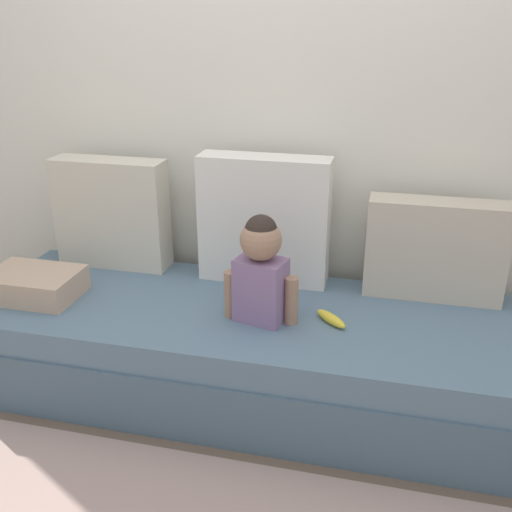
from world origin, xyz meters
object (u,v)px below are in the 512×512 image
Objects in this scene: throw_pillow_left at (112,213)px; toddler at (261,267)px; throw_pillow_right at (435,250)px; throw_pillow_center at (264,220)px; couch at (248,350)px; folded_blanket at (34,284)px; banana at (331,319)px.

throw_pillow_left is 0.93m from toddler.
toddler reaches higher than throw_pillow_right.
throw_pillow_center reaches higher than toddler.
throw_pillow_center is at bearing 90.00° from couch.
folded_blanket reaches higher than couch.
throw_pillow_left is 1.21m from banana.
throw_pillow_left is at bearing 162.41° from banana.
throw_pillow_center is 1.50× the size of folded_blanket.
throw_pillow_right reaches higher than couch.
throw_pillow_left is at bearing 180.00° from throw_pillow_right.
throw_pillow_center is (0.77, 0.00, 0.03)m from throw_pillow_left.
toddler is at bearing -172.77° from banana.
folded_blanket is at bearing -156.16° from throw_pillow_center.
throw_pillow_center is 0.77m from throw_pillow_right.
throw_pillow_right is (0.77, 0.00, -0.08)m from throw_pillow_center.
folded_blanket is at bearing -178.47° from toddler.
throw_pillow_left is 1.38× the size of folded_blanket.
throw_pillow_center is 1.01× the size of throw_pillow_right.
folded_blanket is (-0.96, -0.42, -0.24)m from throw_pillow_center.
toddler is 1.14× the size of folded_blanket.
throw_pillow_left is 0.92× the size of throw_pillow_center.
throw_pillow_right reaches higher than folded_blanket.
toddler is 0.36m from banana.
toddler is at bearing -25.11° from throw_pillow_left.
throw_pillow_center is at bearing 100.96° from toddler.
couch is 6.19× the size of folded_blanket.
couch is at bearing 6.24° from folded_blanket.
throw_pillow_center is at bearing 135.45° from banana.
couch is at bearing -22.54° from throw_pillow_left.
throw_pillow_left is 1.54m from throw_pillow_right.
banana is at bearing -17.59° from throw_pillow_left.
banana is at bearing 7.23° from toddler.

